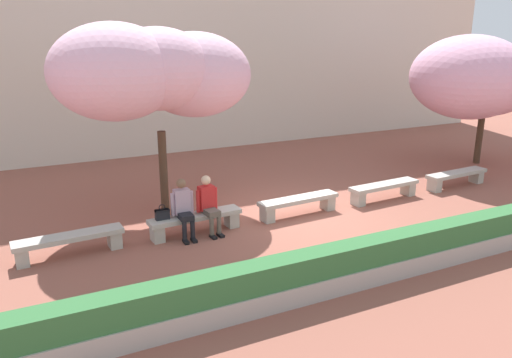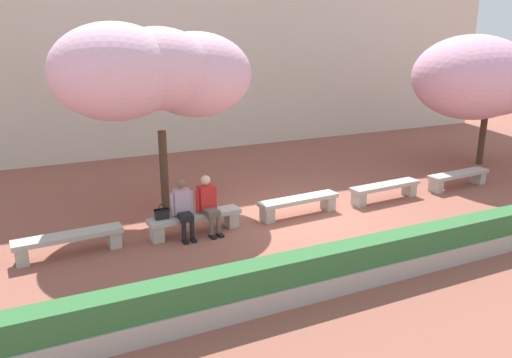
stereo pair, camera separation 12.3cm
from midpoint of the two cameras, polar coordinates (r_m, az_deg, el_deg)
The scene contains 13 objects.
ground_plane at distance 12.27m, azimuth 4.57°, elevation -4.11°, with size 100.00×100.00×0.00m, color #8E5142.
building_facade at distance 20.46m, azimuth -9.75°, elevation 17.10°, with size 28.00×4.00×9.24m, color beige.
stone_bench_west_end at distance 10.64m, azimuth -20.86°, elevation -6.67°, with size 2.12×0.53×0.45m.
stone_bench_near_west at distance 11.12m, azimuth -7.23°, elevation -4.68°, with size 2.12×0.53×0.45m.
stone_bench_center at distance 12.16m, azimuth 4.60°, elevation -2.73°, with size 2.12×0.53×0.45m.
stone_bench_near_east at distance 13.64m, azimuth 14.19°, elevation -1.06°, with size 2.12×0.53×0.45m.
stone_bench_east_end at distance 15.44m, azimuth 21.72°, elevation 0.28°, with size 2.12×0.53×0.45m.
person_seated_left at distance 10.86m, azimuth -8.63°, elevation -3.09°, with size 0.51×0.68×1.29m.
person_seated_right at distance 11.03m, azimuth -5.78°, elevation -2.67°, with size 0.51×0.71×1.29m.
handbag at distance 10.85m, azimuth -10.98°, elevation -3.90°, with size 0.30×0.15×0.34m.
cherry_tree_main at distance 12.13m, azimuth -11.81°, elevation 11.85°, with size 4.85×3.17×4.53m.
cherry_tree_secondary at distance 17.92m, azimuth 24.25°, elevation 10.49°, with size 5.20×3.73×4.25m.
planter_hedge_foreground at distance 9.54m, azimuth 15.34°, elevation -8.34°, with size 14.83×0.50×0.80m.
Camera 1 is at (-5.98, -9.83, 4.28)m, focal length 35.00 mm.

